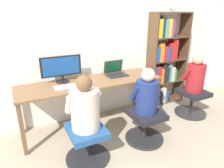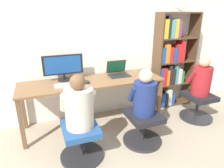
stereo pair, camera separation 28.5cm
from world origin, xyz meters
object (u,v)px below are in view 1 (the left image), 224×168
Objects in this scene: person_near_shelf at (195,76)px; desktop_monitor at (61,68)px; person_at_laptop at (147,94)px; bookshelf at (164,62)px; person_at_monitor at (85,107)px; office_chair_side at (192,101)px; laptop at (116,72)px; office_chair_left at (87,142)px; keyboard at (70,86)px; office_chair_right at (145,124)px; desk_clock at (173,6)px.

desktop_monitor is at bearing 164.08° from person_near_shelf.
bookshelf reaches higher than person_at_laptop.
person_at_monitor is 2.07m from office_chair_side.
person_near_shelf reaches higher than laptop.
person_near_shelf is at bearing 7.65° from office_chair_left.
person_at_monitor is at bearing -89.27° from keyboard.
person_at_monitor is at bearing -178.96° from person_at_laptop.
office_chair_right is 0.96m from person_at_monitor.
keyboard is at bearing 90.73° from person_at_monitor.
desktop_monitor is 1.88m from bookshelf.
office_chair_right is 1.43m from bookshelf.
desk_clock is at bearing 102.65° from person_near_shelf.
office_chair_side is at bearing 7.52° from office_chair_left.
desktop_monitor reaches higher than office_chair_left.
office_chair_side is at bearing 7.38° from person_at_monitor.
office_chair_right is 0.84× the size of person_at_monitor.
office_chair_left is 2.07m from person_near_shelf.
person_at_monitor is 1.05× the size of person_at_laptop.
person_at_laptop is at bearing -86.54° from laptop.
person_at_monitor reaches higher than office_chair_left.
office_chair_right is 1.00× the size of office_chair_side.
person_at_laptop is (0.00, 0.00, 0.45)m from office_chair_right.
office_chair_side is 0.86× the size of person_near_shelf.
desktop_monitor is at bearing -179.63° from bookshelf.
keyboard is 0.59m from person_at_monitor.
person_at_monitor is (-0.00, 0.00, 0.46)m from office_chair_left.
person_near_shelf is (1.20, -0.52, -0.08)m from laptop.
keyboard is 1.03m from person_at_laptop.
office_chair_left is 0.86× the size of person_near_shelf.
bookshelf is 0.96m from desk_clock.
keyboard is 0.63× the size of person_at_monitor.
laptop is at bearing 156.50° from person_near_shelf.
person_at_monitor is 2.31m from desk_clock.
person_at_monitor reaches higher than person_near_shelf.
desk_clock is (1.03, 0.79, 1.08)m from person_at_laptop.
keyboard is at bearing 170.67° from office_chair_side.
person_at_monitor is (-0.84, -0.01, 0.46)m from office_chair_right.
person_near_shelf is at bearing 7.51° from person_at_monitor.
person_at_monitor is 0.38× the size of bookshelf.
desktop_monitor is 1.10m from office_chair_left.
laptop reaches higher than office_chair_right.
keyboard is at bearing -83.01° from desktop_monitor.
office_chair_side is at bearing 12.12° from office_chair_right.
person_at_laptop is 1.31m from bookshelf.
office_chair_right is 0.86× the size of person_near_shelf.
person_at_monitor reaches higher than keyboard.
office_chair_side is at bearing -74.99° from bookshelf.
bookshelf is at bearing 8.26° from keyboard.
laptop is at bearing 156.31° from office_chair_side.
desktop_monitor is 1.09× the size of office_chair_right.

